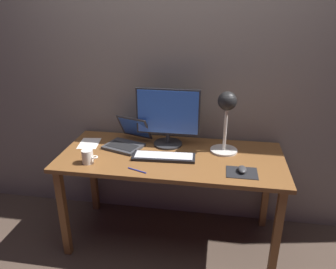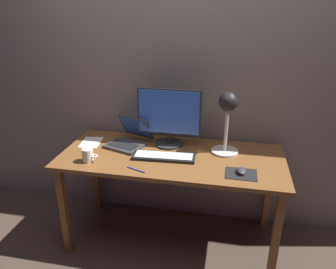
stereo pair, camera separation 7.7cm
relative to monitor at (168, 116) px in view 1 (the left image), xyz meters
name	(u,v)px [view 1 (the left image)]	position (x,y,z in m)	size (l,w,h in m)	color
ground_plane	(171,237)	(0.05, -0.18, -0.98)	(4.80, 4.80, 0.00)	#47382D
back_wall	(180,67)	(0.05, 0.22, 0.32)	(4.80, 0.06, 2.60)	gray
desk	(171,165)	(0.05, -0.18, -0.32)	(1.60, 0.70, 0.74)	brown
monitor	(168,116)	(0.00, 0.00, 0.00)	(0.48, 0.22, 0.44)	#28282B
keyboard_main	(164,157)	(0.01, -0.24, -0.22)	(0.45, 0.16, 0.03)	black
laptop	(129,137)	(-0.30, -0.04, -0.18)	(0.35, 0.38, 0.21)	#38383A
desk_lamp	(226,112)	(0.43, -0.05, 0.07)	(0.20, 0.20, 0.45)	beige
mousepad	(242,173)	(0.54, -0.36, -0.23)	(0.20, 0.16, 0.00)	black
mouse	(242,169)	(0.55, -0.35, -0.22)	(0.06, 0.10, 0.03)	#38383A
coffee_mug	(88,157)	(-0.49, -0.39, -0.19)	(0.11, 0.08, 0.10)	white
paper_sheet_near_mouse	(89,143)	(-0.61, -0.08, -0.24)	(0.15, 0.21, 0.00)	white
pen	(137,170)	(-0.13, -0.45, -0.23)	(0.01, 0.01, 0.14)	#2633A5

